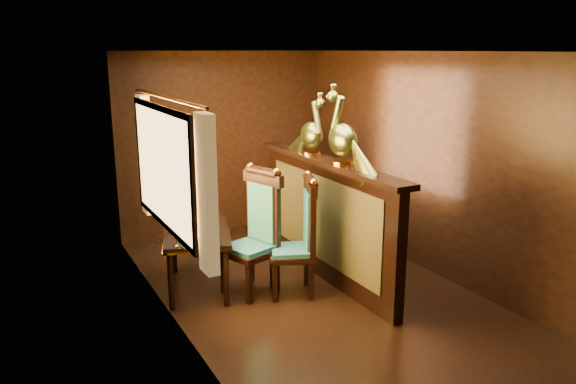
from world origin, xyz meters
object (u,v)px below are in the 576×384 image
object	(u,v)px
chair_right	(258,227)
peacock_right	(312,123)
peacock_left	(343,125)
dining_table	(197,236)
chair_left	(303,233)

from	to	relation	value
chair_right	peacock_right	bearing A→B (deg)	0.92
peacock_left	dining_table	bearing A→B (deg)	153.80
dining_table	peacock_left	world-z (taller)	peacock_left
peacock_left	chair_left	bearing A→B (deg)	174.80
peacock_left	peacock_right	distance (m)	0.63
chair_left	peacock_left	size ratio (longest dim) A/B	1.58
chair_right	peacock_right	world-z (taller)	peacock_right
dining_table	peacock_right	distance (m)	1.77
chair_left	peacock_left	xyz separation A→B (m)	(0.44, -0.04, 1.10)
dining_table	chair_right	xyz separation A→B (m)	(0.57, -0.33, 0.11)
dining_table	chair_left	distance (m)	1.13
chair_left	peacock_right	distance (m)	1.28
dining_table	peacock_right	xyz separation A→B (m)	(1.38, -0.05, 1.12)
chair_right	peacock_right	distance (m)	1.32
chair_left	chair_right	bearing A→B (deg)	161.82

